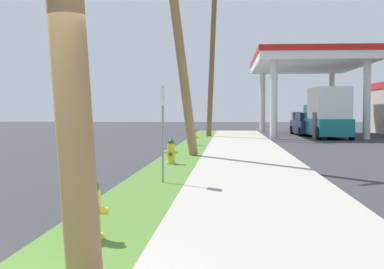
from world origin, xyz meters
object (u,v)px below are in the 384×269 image
fire_hydrant_third (194,138)px  street_sign_post (163,113)px  fire_hydrant_second (171,153)px  utility_pole_midground (174,3)px  utility_pole_background (212,56)px  truck_teal_at_forecourt (327,114)px  fire_hydrant_nearest (92,213)px  car_navy_by_near_pump (308,125)px

fire_hydrant_third → street_sign_post: size_ratio=0.35×
fire_hydrant_second → utility_pole_midground: 5.64m
utility_pole_background → truck_teal_at_forecourt: 7.98m
fire_hydrant_third → utility_pole_background: bearing=86.4°
fire_hydrant_nearest → truck_teal_at_forecourt: size_ratio=0.12×
fire_hydrant_nearest → utility_pole_midground: bearing=91.0°
utility_pole_background → car_navy_by_near_pump: bearing=34.7°
fire_hydrant_third → truck_teal_at_forecourt: 12.14m
street_sign_post → car_navy_by_near_pump: street_sign_post is taller
fire_hydrant_third → utility_pole_background: (0.56, 8.79, 4.63)m
fire_hydrant_third → fire_hydrant_second: bearing=-90.6°
fire_hydrant_nearest → street_sign_post: size_ratio=0.35×
fire_hydrant_nearest → street_sign_post: street_sign_post is taller
utility_pole_background → car_navy_by_near_pump: 9.10m
utility_pole_background → utility_pole_midground: bearing=-93.2°
street_sign_post → fire_hydrant_second: bearing=93.6°
street_sign_post → truck_teal_at_forecourt: bearing=71.6°
truck_teal_at_forecourt → utility_pole_midground: bearing=-116.8°
fire_hydrant_second → fire_hydrant_third: (0.10, 9.05, 0.00)m
street_sign_post → car_navy_by_near_pump: size_ratio=0.46×
fire_hydrant_nearest → truck_teal_at_forecourt: 29.06m
fire_hydrant_third → utility_pole_midground: bearing=-92.5°
utility_pole_background → street_sign_post: 22.30m
fire_hydrant_third → street_sign_post: street_sign_post is taller
fire_hydrant_nearest → utility_pole_background: utility_pole_background is taller
fire_hydrant_second → truck_teal_at_forecourt: size_ratio=0.12×
fire_hydrant_third → truck_teal_at_forecourt: bearing=50.7°
utility_pole_midground → truck_teal_at_forecourt: 18.01m
utility_pole_background → fire_hydrant_second: bearing=-92.1°
fire_hydrant_second → car_navy_by_near_pump: size_ratio=0.16×
fire_hydrant_nearest → car_navy_by_near_pump: 32.77m
street_sign_post → truck_teal_at_forecourt: size_ratio=0.33×
utility_pole_midground → car_navy_by_near_pump: size_ratio=2.26×
utility_pole_midground → fire_hydrant_second: bearing=-86.2°
fire_hydrant_second → truck_teal_at_forecourt: 20.01m
truck_teal_at_forecourt → fire_hydrant_nearest: bearing=-105.4°
fire_hydrant_second → utility_pole_midground: utility_pole_midground is taller
utility_pole_background → fire_hydrant_third: bearing=-93.6°
fire_hydrant_second → fire_hydrant_third: 9.05m
fire_hydrant_third → utility_pole_midground: utility_pole_midground is taller
fire_hydrant_third → car_navy_by_near_pump: bearing=61.9°
fire_hydrant_nearest → fire_hydrant_second: same height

